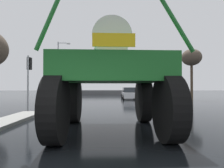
# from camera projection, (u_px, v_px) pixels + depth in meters

# --- Properties ---
(ground_plane) EXTENTS (120.00, 120.00, 0.00)m
(ground_plane) POSITION_uv_depth(u_px,v_px,m) (104.00, 101.00, 20.43)
(ground_plane) COLOR black
(oversize_sprayer) EXTENTS (4.47, 5.38, 4.74)m
(oversize_sprayer) POSITION_uv_depth(u_px,v_px,m) (111.00, 78.00, 6.87)
(oversize_sprayer) COLOR black
(oversize_sprayer) RESTS_ON ground
(sedan_ahead) EXTENTS (1.88, 4.10, 1.52)m
(sedan_ahead) POSITION_uv_depth(u_px,v_px,m) (129.00, 94.00, 24.42)
(sedan_ahead) COLOR silver
(sedan_ahead) RESTS_ON ground
(traffic_signal_near_left) EXTENTS (0.24, 0.54, 3.72)m
(traffic_signal_near_left) POSITION_uv_depth(u_px,v_px,m) (29.00, 71.00, 12.70)
(traffic_signal_near_left) COLOR #A8AAAF
(traffic_signal_near_left) RESTS_ON ground
(traffic_signal_near_right) EXTENTS (0.24, 0.54, 3.79)m
(traffic_signal_near_right) POSITION_uv_depth(u_px,v_px,m) (161.00, 70.00, 12.83)
(traffic_signal_near_right) COLOR #A8AAAF
(traffic_signal_near_right) RESTS_ON ground
(streetlight_far_left) EXTENTS (1.86, 0.24, 8.31)m
(streetlight_far_left) POSITION_uv_depth(u_px,v_px,m) (59.00, 67.00, 27.54)
(streetlight_far_left) COLOR #A8AAAF
(streetlight_far_left) RESTS_ON ground
(bare_tree_right) EXTENTS (2.44, 2.44, 6.33)m
(bare_tree_right) POSITION_uv_depth(u_px,v_px,m) (192.00, 58.00, 23.18)
(bare_tree_right) COLOR #473828
(bare_tree_right) RESTS_ON ground
(roadside_barrier) EXTENTS (27.17, 0.24, 0.90)m
(roadside_barrier) POSITION_uv_depth(u_px,v_px,m) (106.00, 92.00, 37.63)
(roadside_barrier) COLOR #59595B
(roadside_barrier) RESTS_ON ground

